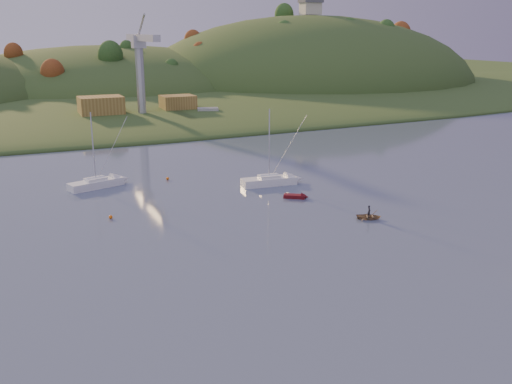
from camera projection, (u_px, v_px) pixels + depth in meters
name	position (u px, v px, depth m)	size (l,w,h in m)	color
ground	(486.00, 344.00, 44.85)	(500.00, 500.00, 0.00)	#38455D
far_shore	(77.00, 87.00, 245.98)	(620.00, 220.00, 1.50)	#2F471C
shore_slope	(104.00, 104.00, 189.14)	(640.00, 150.00, 7.00)	#2F471C
hill_center	(109.00, 90.00, 232.49)	(140.00, 120.00, 36.00)	#2F471C
hill_right	(309.00, 85.00, 253.39)	(150.00, 130.00, 60.00)	#2F471C
hilltop_house	(311.00, 7.00, 244.23)	(9.00, 7.00, 6.45)	beige
hillside_trees	(94.00, 98.00, 206.63)	(280.00, 50.00, 32.00)	#194317
wharf	(152.00, 117.00, 153.21)	(42.00, 16.00, 2.40)	slate
shed_west	(101.00, 106.00, 147.90)	(11.00, 8.00, 4.80)	olive
shed_east	(178.00, 103.00, 157.28)	(9.00, 7.00, 4.00)	olive
dock_crane	(141.00, 57.00, 144.47)	(3.20, 28.00, 20.30)	#B7B7BC
sailboat_near	(96.00, 183.00, 89.00)	(8.90, 4.95, 11.82)	white
sailboat_far	(269.00, 180.00, 90.48)	(8.92, 3.40, 12.10)	white
canoe	(369.00, 217.00, 74.31)	(2.29, 3.21, 0.66)	#937651
paddler	(369.00, 213.00, 74.18)	(0.58, 0.38, 1.59)	black
red_tender	(299.00, 197.00, 83.48)	(3.70, 3.10, 1.24)	#530B10
work_vessel	(208.00, 116.00, 155.53)	(13.87, 7.97, 3.37)	slate
buoy_1	(111.00, 217.00, 74.39)	(0.50, 0.50, 0.50)	orange
buoy_2	(168.00, 178.00, 93.66)	(0.50, 0.50, 0.50)	orange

